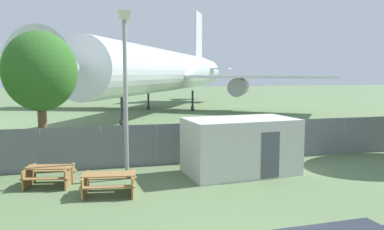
{
  "coord_description": "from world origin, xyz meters",
  "views": [
    {
      "loc": [
        -2.79,
        -6.84,
        4.28
      ],
      "look_at": [
        2.52,
        13.28,
        2.0
      ],
      "focal_mm": 35.0,
      "sensor_mm": 36.0,
      "label": 1
    }
  ],
  "objects_px": {
    "airplane": "(166,71)",
    "picnic_bench_open_grass": "(49,174)",
    "picnic_bench_near_cabin": "(109,181)",
    "tree_behind_benches": "(40,72)",
    "portable_cabin": "(240,146)"
  },
  "relations": [
    {
      "from": "tree_behind_benches",
      "to": "portable_cabin",
      "type": "bearing_deg",
      "value": -21.21
    },
    {
      "from": "airplane",
      "to": "picnic_bench_open_grass",
      "type": "height_order",
      "value": "airplane"
    },
    {
      "from": "airplane",
      "to": "tree_behind_benches",
      "type": "bearing_deg",
      "value": 5.13
    },
    {
      "from": "picnic_bench_open_grass",
      "to": "picnic_bench_near_cabin",
      "type": "bearing_deg",
      "value": -37.06
    },
    {
      "from": "portable_cabin",
      "to": "picnic_bench_near_cabin",
      "type": "relative_size",
      "value": 2.35
    },
    {
      "from": "airplane",
      "to": "tree_behind_benches",
      "type": "xyz_separation_m",
      "value": [
        -10.46,
        -24.36,
        -0.24
      ]
    },
    {
      "from": "picnic_bench_near_cabin",
      "to": "portable_cabin",
      "type": "bearing_deg",
      "value": 15.5
    },
    {
      "from": "portable_cabin",
      "to": "tree_behind_benches",
      "type": "xyz_separation_m",
      "value": [
        -8.38,
        3.25,
        3.19
      ]
    },
    {
      "from": "picnic_bench_open_grass",
      "to": "tree_behind_benches",
      "type": "bearing_deg",
      "value": 100.26
    },
    {
      "from": "airplane",
      "to": "portable_cabin",
      "type": "height_order",
      "value": "airplane"
    },
    {
      "from": "airplane",
      "to": "picnic_bench_near_cabin",
      "type": "bearing_deg",
      "value": 13.56
    },
    {
      "from": "picnic_bench_near_cabin",
      "to": "tree_behind_benches",
      "type": "height_order",
      "value": "tree_behind_benches"
    },
    {
      "from": "picnic_bench_near_cabin",
      "to": "picnic_bench_open_grass",
      "type": "xyz_separation_m",
      "value": [
        -2.18,
        1.65,
        -0.01
      ]
    },
    {
      "from": "airplane",
      "to": "picnic_bench_open_grass",
      "type": "bearing_deg",
      "value": 8.61
    },
    {
      "from": "picnic_bench_near_cabin",
      "to": "tree_behind_benches",
      "type": "distance_m",
      "value": 6.78
    }
  ]
}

